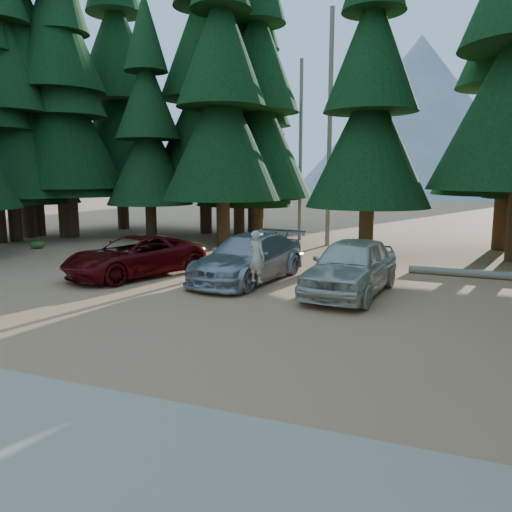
# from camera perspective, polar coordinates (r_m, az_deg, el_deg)

# --- Properties ---
(ground) EXTENTS (160.00, 160.00, 0.00)m
(ground) POSITION_cam_1_polar(r_m,az_deg,el_deg) (13.94, -9.51, -6.36)
(ground) COLOR #A57B46
(ground) RESTS_ON ground
(forest_belt_north) EXTENTS (36.00, 7.00, 22.00)m
(forest_belt_north) POSITION_cam_1_polar(r_m,az_deg,el_deg) (27.62, 6.76, 1.44)
(forest_belt_north) COLOR black
(forest_belt_north) RESTS_ON ground
(snag_front) EXTENTS (0.24, 0.24, 12.00)m
(snag_front) POSITION_cam_1_polar(r_m,az_deg,el_deg) (26.79, 8.42, 14.03)
(snag_front) COLOR slate
(snag_front) RESTS_ON ground
(snag_back) EXTENTS (0.20, 0.20, 10.00)m
(snag_back) POSITION_cam_1_polar(r_m,az_deg,el_deg) (28.69, 5.11, 11.77)
(snag_back) COLOR slate
(snag_back) RESTS_ON ground
(mountain_peak) EXTENTS (48.00, 50.00, 28.00)m
(mountain_peak) POSITION_cam_1_polar(r_m,az_deg,el_deg) (100.56, 16.60, 14.00)
(mountain_peak) COLOR gray
(mountain_peak) RESTS_ON ground
(red_pickup) EXTENTS (4.21, 5.88, 1.49)m
(red_pickup) POSITION_cam_1_polar(r_m,az_deg,el_deg) (19.02, -13.68, -0.02)
(red_pickup) COLOR #530709
(red_pickup) RESTS_ON ground
(silver_minivan_center) EXTENTS (3.06, 5.88, 1.63)m
(silver_minivan_center) POSITION_cam_1_polar(r_m,az_deg,el_deg) (17.70, -0.84, -0.20)
(silver_minivan_center) COLOR #A3A5AB
(silver_minivan_center) RESTS_ON ground
(silver_minivan_right) EXTENTS (2.57, 5.38, 1.77)m
(silver_minivan_right) POSITION_cam_1_polar(r_m,az_deg,el_deg) (15.97, 10.83, -1.14)
(silver_minivan_right) COLOR beige
(silver_minivan_right) RESTS_ON ground
(frisbee_player) EXTENTS (0.67, 0.54, 1.60)m
(frisbee_player) POSITION_cam_1_polar(r_m,az_deg,el_deg) (15.13, 0.07, -0.01)
(frisbee_player) COLOR beige
(frisbee_player) RESTS_ON ground
(log_left) EXTENTS (4.70, 0.75, 0.33)m
(log_left) POSITION_cam_1_polar(r_m,az_deg,el_deg) (22.62, -12.40, -0.01)
(log_left) COLOR slate
(log_left) RESTS_ON ground
(log_mid) EXTENTS (3.20, 0.48, 0.26)m
(log_mid) POSITION_cam_1_polar(r_m,az_deg,el_deg) (23.07, -0.20, 0.30)
(log_mid) COLOR slate
(log_mid) RESTS_ON ground
(log_right) EXTENTS (4.58, 0.46, 0.29)m
(log_right) POSITION_cam_1_polar(r_m,az_deg,el_deg) (19.95, 23.61, -1.85)
(log_right) COLOR slate
(log_right) RESTS_ON ground
(shrub_far_left) EXTENTS (1.12, 1.12, 0.61)m
(shrub_far_left) POSITION_cam_1_polar(r_m,az_deg,el_deg) (25.11, -12.34, 1.22)
(shrub_far_left) COLOR #2E651E
(shrub_far_left) RESTS_ON ground
(shrub_left) EXTENTS (0.71, 0.71, 0.39)m
(shrub_left) POSITION_cam_1_polar(r_m,az_deg,el_deg) (25.06, -11.07, 0.99)
(shrub_left) COLOR #2E651E
(shrub_left) RESTS_ON ground
(shrub_center_left) EXTENTS (1.11, 1.11, 0.61)m
(shrub_center_left) POSITION_cam_1_polar(r_m,az_deg,el_deg) (23.54, -7.02, 0.84)
(shrub_center_left) COLOR #2E651E
(shrub_center_left) RESTS_ON ground
(shrub_center_right) EXTENTS (0.86, 0.86, 0.47)m
(shrub_center_right) POSITION_cam_1_polar(r_m,az_deg,el_deg) (18.95, 11.71, -1.54)
(shrub_center_right) COLOR #2E651E
(shrub_center_right) RESTS_ON ground
(shrub_right) EXTENTS (1.08, 1.08, 0.59)m
(shrub_right) POSITION_cam_1_polar(r_m,az_deg,el_deg) (21.81, 11.43, 0.03)
(shrub_right) COLOR #2E651E
(shrub_right) RESTS_ON ground
(shrub_far_right) EXTENTS (1.17, 1.17, 0.65)m
(shrub_far_right) POSITION_cam_1_polar(r_m,az_deg,el_deg) (22.07, 11.28, 0.21)
(shrub_far_right) COLOR #2E651E
(shrub_far_right) RESTS_ON ground
(shrub_edge_west) EXTENTS (0.69, 0.69, 0.38)m
(shrub_edge_west) POSITION_cam_1_polar(r_m,az_deg,el_deg) (27.86, -23.72, 1.19)
(shrub_edge_west) COLOR #2E651E
(shrub_edge_west) RESTS_ON ground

